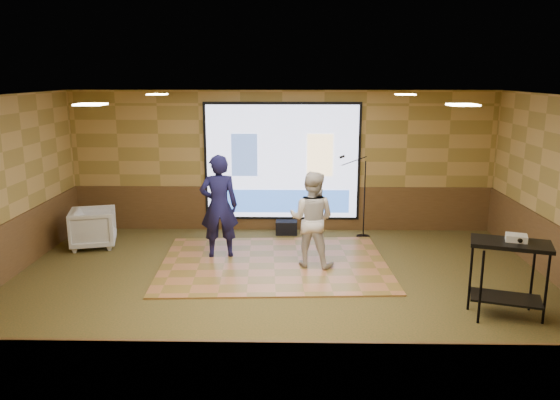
{
  "coord_description": "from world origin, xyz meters",
  "views": [
    {
      "loc": [
        0.19,
        -8.02,
        3.32
      ],
      "look_at": [
        0.01,
        0.71,
        1.3
      ],
      "focal_mm": 35.0,
      "sensor_mm": 36.0,
      "label": 1
    }
  ],
  "objects_px": {
    "player_right": "(312,219)",
    "banquet_chair": "(93,228)",
    "av_table": "(509,263)",
    "dance_floor": "(274,263)",
    "projector": "(516,238)",
    "duffel_bag": "(287,228)",
    "projector_screen": "(282,163)",
    "player_left": "(219,206)",
    "mic_stand": "(361,214)"
  },
  "relations": [
    {
      "from": "player_left",
      "to": "player_right",
      "type": "xyz_separation_m",
      "value": [
        1.67,
        -0.47,
        -0.11
      ]
    },
    {
      "from": "dance_floor",
      "to": "projector_screen",
      "type": "bearing_deg",
      "value": 87.22
    },
    {
      "from": "av_table",
      "to": "mic_stand",
      "type": "xyz_separation_m",
      "value": [
        -1.55,
        3.81,
        -0.3
      ]
    },
    {
      "from": "duffel_bag",
      "to": "banquet_chair",
      "type": "bearing_deg",
      "value": -165.78
    },
    {
      "from": "projector_screen",
      "to": "dance_floor",
      "type": "bearing_deg",
      "value": -92.78
    },
    {
      "from": "banquet_chair",
      "to": "duffel_bag",
      "type": "xyz_separation_m",
      "value": [
        3.78,
        0.96,
        -0.24
      ]
    },
    {
      "from": "duffel_bag",
      "to": "av_table",
      "type": "bearing_deg",
      "value": -52.21
    },
    {
      "from": "av_table",
      "to": "duffel_bag",
      "type": "relative_size",
      "value": 2.43
    },
    {
      "from": "projector_screen",
      "to": "av_table",
      "type": "bearing_deg",
      "value": -53.4
    },
    {
      "from": "av_table",
      "to": "mic_stand",
      "type": "distance_m",
      "value": 4.12
    },
    {
      "from": "projector_screen",
      "to": "player_right",
      "type": "bearing_deg",
      "value": -76.59
    },
    {
      "from": "projector_screen",
      "to": "av_table",
      "type": "xyz_separation_m",
      "value": [
        3.19,
        -4.3,
        -0.68
      ]
    },
    {
      "from": "duffel_bag",
      "to": "player_right",
      "type": "bearing_deg",
      "value": -77.28
    },
    {
      "from": "player_right",
      "to": "duffel_bag",
      "type": "xyz_separation_m",
      "value": [
        -0.45,
        2.01,
        -0.73
      ]
    },
    {
      "from": "dance_floor",
      "to": "projector",
      "type": "relative_size",
      "value": 14.48
    },
    {
      "from": "player_right",
      "to": "duffel_bag",
      "type": "bearing_deg",
      "value": -59.55
    },
    {
      "from": "projector_screen",
      "to": "banquet_chair",
      "type": "bearing_deg",
      "value": -160.99
    },
    {
      "from": "player_left",
      "to": "duffel_bag",
      "type": "bearing_deg",
      "value": -136.46
    },
    {
      "from": "projector_screen",
      "to": "mic_stand",
      "type": "xyz_separation_m",
      "value": [
        1.65,
        -0.49,
        -0.98
      ]
    },
    {
      "from": "av_table",
      "to": "duffel_bag",
      "type": "xyz_separation_m",
      "value": [
        -3.09,
        3.99,
        -0.65
      ]
    },
    {
      "from": "projector",
      "to": "mic_stand",
      "type": "relative_size",
      "value": 0.16
    },
    {
      "from": "projector_screen",
      "to": "player_right",
      "type": "distance_m",
      "value": 2.46
    },
    {
      "from": "player_right",
      "to": "banquet_chair",
      "type": "xyz_separation_m",
      "value": [
        -4.23,
        1.05,
        -0.48
      ]
    },
    {
      "from": "player_right",
      "to": "projector_screen",
      "type": "bearing_deg",
      "value": -58.86
    },
    {
      "from": "projector_screen",
      "to": "av_table",
      "type": "relative_size",
      "value": 3.03
    },
    {
      "from": "projector_screen",
      "to": "banquet_chair",
      "type": "relative_size",
      "value": 3.94
    },
    {
      "from": "player_right",
      "to": "dance_floor",
      "type": "bearing_deg",
      "value": 8.58
    },
    {
      "from": "player_left",
      "to": "projector",
      "type": "relative_size",
      "value": 6.86
    },
    {
      "from": "dance_floor",
      "to": "player_left",
      "type": "relative_size",
      "value": 2.11
    },
    {
      "from": "dance_floor",
      "to": "banquet_chair",
      "type": "height_order",
      "value": "banquet_chair"
    },
    {
      "from": "player_left",
      "to": "mic_stand",
      "type": "height_order",
      "value": "player_left"
    },
    {
      "from": "duffel_bag",
      "to": "dance_floor",
      "type": "bearing_deg",
      "value": -96.21
    },
    {
      "from": "dance_floor",
      "to": "player_right",
      "type": "xyz_separation_m",
      "value": [
        0.66,
        -0.11,
        0.85
      ]
    },
    {
      "from": "av_table",
      "to": "projector",
      "type": "relative_size",
      "value": 3.96
    },
    {
      "from": "av_table",
      "to": "banquet_chair",
      "type": "relative_size",
      "value": 1.3
    },
    {
      "from": "projector_screen",
      "to": "player_left",
      "type": "distance_m",
      "value": 2.21
    },
    {
      "from": "player_right",
      "to": "banquet_chair",
      "type": "relative_size",
      "value": 1.99
    },
    {
      "from": "player_right",
      "to": "projector",
      "type": "bearing_deg",
      "value": 162.18
    },
    {
      "from": "player_right",
      "to": "projector",
      "type": "xyz_separation_m",
      "value": [
        2.72,
        -1.94,
        0.27
      ]
    },
    {
      "from": "player_left",
      "to": "av_table",
      "type": "bearing_deg",
      "value": 142.37
    },
    {
      "from": "projector_screen",
      "to": "duffel_bag",
      "type": "height_order",
      "value": "projector_screen"
    },
    {
      "from": "av_table",
      "to": "duffel_bag",
      "type": "bearing_deg",
      "value": 127.79
    },
    {
      "from": "player_right",
      "to": "av_table",
      "type": "relative_size",
      "value": 1.53
    },
    {
      "from": "dance_floor",
      "to": "projector",
      "type": "xyz_separation_m",
      "value": [
        3.38,
        -2.05,
        1.13
      ]
    },
    {
      "from": "projector",
      "to": "banquet_chair",
      "type": "relative_size",
      "value": 0.33
    },
    {
      "from": "projector_screen",
      "to": "mic_stand",
      "type": "relative_size",
      "value": 1.92
    },
    {
      "from": "av_table",
      "to": "banquet_chair",
      "type": "xyz_separation_m",
      "value": [
        -6.87,
        3.03,
        -0.41
      ]
    },
    {
      "from": "projector_screen",
      "to": "dance_floor",
      "type": "relative_size",
      "value": 0.83
    },
    {
      "from": "av_table",
      "to": "banquet_chair",
      "type": "bearing_deg",
      "value": 156.18
    },
    {
      "from": "mic_stand",
      "to": "duffel_bag",
      "type": "distance_m",
      "value": 1.6
    }
  ]
}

